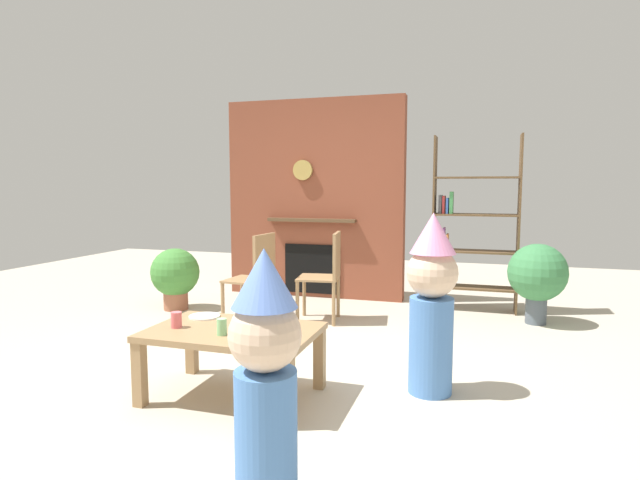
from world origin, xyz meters
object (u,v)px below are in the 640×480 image
at_px(paper_plate_front, 254,329).
at_px(dining_chair_middle, 327,271).
at_px(paper_cup_near_left, 222,327).
at_px(birthday_cake_slice, 273,333).
at_px(paper_cup_center, 176,320).
at_px(child_with_cone_hat, 265,373).
at_px(paper_cup_near_right, 285,317).
at_px(bookshelf, 468,230).
at_px(coffee_table, 233,339).
at_px(paper_plate_rear, 204,316).
at_px(potted_plant_short, 175,275).
at_px(dining_chair_left, 256,274).
at_px(child_in_pink, 432,299).
at_px(potted_plant_tall, 537,275).

distance_m(paper_plate_front, dining_chair_middle, 1.97).
bearing_deg(dining_chair_middle, paper_cup_near_left, 80.51).
relative_size(birthday_cake_slice, dining_chair_middle, 0.11).
relative_size(paper_plate_front, dining_chair_middle, 0.22).
xyz_separation_m(paper_cup_center, child_with_cone_hat, (1.02, -0.92, 0.09)).
distance_m(paper_cup_near_right, birthday_cake_slice, 0.37).
distance_m(bookshelf, coffee_table, 3.27).
relative_size(bookshelf, paper_plate_rear, 8.81).
height_order(birthday_cake_slice, dining_chair_middle, dining_chair_middle).
height_order(paper_cup_near_left, paper_cup_center, same).
height_order(child_with_cone_hat, potted_plant_short, child_with_cone_hat).
relative_size(paper_cup_near_left, paper_cup_center, 1.00).
xyz_separation_m(dining_chair_left, potted_plant_short, (-1.12, 0.32, -0.12)).
bearing_deg(paper_cup_near_right, coffee_table, -142.26).
bearing_deg(paper_plate_front, potted_plant_short, 133.38).
distance_m(paper_cup_near_right, paper_plate_front, 0.24).
relative_size(coffee_table, child_in_pink, 0.90).
xyz_separation_m(coffee_table, birthday_cake_slice, (0.34, -0.15, 0.11)).
distance_m(bookshelf, child_in_pink, 2.49).
bearing_deg(paper_cup_near_right, paper_plate_rear, -179.52).
bearing_deg(coffee_table, potted_plant_short, 130.82).
distance_m(bookshelf, potted_plant_short, 3.25).
bearing_deg(coffee_table, bookshelf, 64.94).
height_order(paper_cup_near_right, dining_chair_middle, dining_chair_middle).
distance_m(paper_cup_center, child_with_cone_hat, 1.38).
xyz_separation_m(birthday_cake_slice, potted_plant_short, (-2.04, 2.12, -0.10)).
relative_size(child_with_cone_hat, dining_chair_left, 1.23).
relative_size(paper_cup_near_right, potted_plant_tall, 0.11).
height_order(paper_plate_rear, potted_plant_short, potted_plant_short).
bearing_deg(paper_plate_rear, child_in_pink, 8.96).
bearing_deg(potted_plant_tall, potted_plant_short, -171.69).
bearing_deg(coffee_table, paper_plate_front, 9.18).
distance_m(paper_cup_near_right, potted_plant_short, 2.65).
bearing_deg(potted_plant_short, child_with_cone_hat, -51.51).
distance_m(paper_cup_near_right, paper_plate_rear, 0.61).
height_order(paper_cup_near_left, paper_plate_front, paper_cup_near_left).
xyz_separation_m(paper_cup_near_left, birthday_cake_slice, (0.34, -0.01, -0.01)).
height_order(paper_cup_near_right, potted_plant_short, potted_plant_short).
xyz_separation_m(paper_cup_near_right, child_in_pink, (0.93, 0.24, 0.13)).
relative_size(paper_plate_front, child_with_cone_hat, 0.18).
height_order(coffee_table, paper_cup_near_left, paper_cup_near_left).
xyz_separation_m(birthday_cake_slice, potted_plant_tall, (1.70, 2.67, 0.00)).
distance_m(paper_cup_near_right, dining_chair_left, 1.67).
bearing_deg(dining_chair_middle, child_with_cone_hat, 93.33).
height_order(paper_cup_near_left, potted_plant_tall, potted_plant_tall).
xyz_separation_m(coffee_table, paper_plate_front, (0.14, 0.02, 0.07)).
height_order(paper_plate_rear, dining_chair_left, dining_chair_left).
height_order(bookshelf, dining_chair_left, bookshelf).
height_order(child_in_pink, potted_plant_short, child_in_pink).
bearing_deg(bookshelf, paper_cup_near_right, -111.89).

